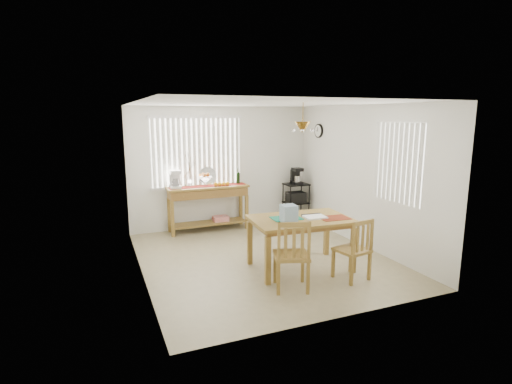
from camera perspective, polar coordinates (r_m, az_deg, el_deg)
name	(u,v)px	position (r m, az deg, el deg)	size (l,w,h in m)	color
ground	(263,258)	(6.96, 0.97, -9.43)	(4.00, 4.50, 0.01)	tan
room_shell	(263,160)	(6.58, 0.99, 4.61)	(4.20, 4.70, 2.70)	white
sideboard	(209,197)	(8.45, -6.79, -0.74)	(1.70, 0.48, 0.96)	olive
sideboard_items	(195,180)	(8.33, -8.71, 1.72)	(1.61, 0.41, 0.73)	maroon
wire_cart	(296,199)	(9.19, 5.72, -0.95)	(0.52, 0.42, 0.88)	black
cart_items	(296,176)	(9.11, 5.76, 2.26)	(0.21, 0.25, 0.36)	black
dining_table	(301,224)	(6.33, 6.38, -4.56)	(1.60, 1.09, 0.83)	olive
table_items	(295,215)	(6.11, 5.66, -3.25)	(1.18, 0.63, 0.26)	#167D5D
chair_left	(292,256)	(5.61, 5.13, -9.03)	(0.60, 0.60, 1.03)	olive
chair_right	(354,250)	(6.11, 13.82, -8.02)	(0.51, 0.51, 0.94)	olive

